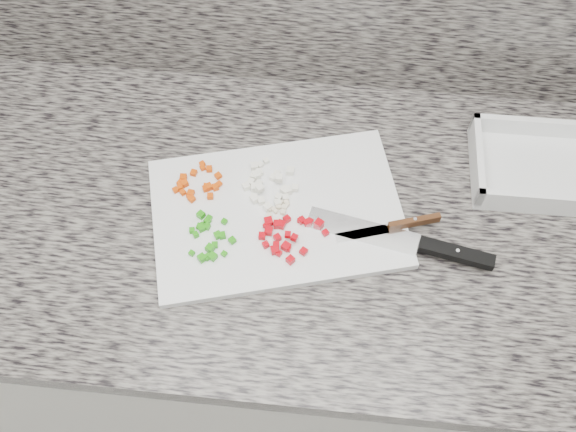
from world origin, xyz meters
name	(u,v)px	position (x,y,z in m)	size (l,w,h in m)	color
cabinet	(304,318)	(0.00, 1.44, 0.43)	(3.92, 0.62, 0.86)	silver
countertop	(309,220)	(0.00, 1.44, 0.88)	(3.96, 0.64, 0.04)	slate
cutting_board	(277,213)	(-0.05, 1.43, 0.91)	(0.41, 0.27, 0.01)	white
carrot_pile	(197,184)	(-0.19, 1.47, 0.92)	(0.08, 0.09, 0.01)	#CE4204
onion_pile	(267,185)	(-0.07, 1.48, 0.92)	(0.10, 0.11, 0.02)	white
green_pepper_pile	(209,238)	(-0.16, 1.37, 0.92)	(0.08, 0.09, 0.01)	#1F8A0C
red_pepper_pile	(286,234)	(-0.03, 1.39, 0.92)	(0.11, 0.09, 0.02)	#B4020C
garlic_pile	(278,211)	(-0.05, 1.43, 0.92)	(0.04, 0.05, 0.01)	beige
chef_knife	(424,246)	(0.19, 1.39, 0.92)	(0.30, 0.09, 0.02)	white
paring_knife	(401,225)	(0.15, 1.42, 0.92)	(0.17, 0.07, 0.02)	white
tray	(541,168)	(0.39, 1.56, 0.92)	(0.24, 0.17, 0.05)	silver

